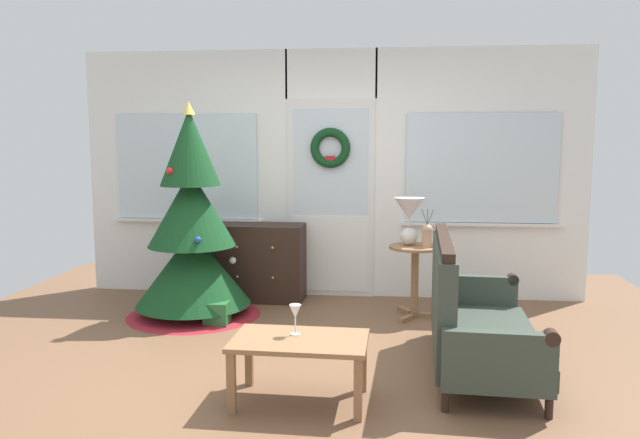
{
  "coord_description": "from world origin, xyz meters",
  "views": [
    {
      "loc": [
        0.58,
        -4.34,
        1.64
      ],
      "look_at": [
        0.05,
        0.55,
        1.0
      ],
      "focal_mm": 34.8,
      "sensor_mm": 36.0,
      "label": 1
    }
  ],
  "objects": [
    {
      "name": "coffee_table",
      "position": [
        0.05,
        -0.66,
        0.35
      ],
      "size": [
        0.85,
        0.54,
        0.41
      ],
      "color": "#8E6642",
      "rests_on": "ground"
    },
    {
      "name": "ground_plane",
      "position": [
        0.0,
        0.0,
        0.0
      ],
      "size": [
        6.76,
        6.76,
        0.0
      ],
      "primitive_type": "plane",
      "color": "brown"
    },
    {
      "name": "settee_sofa",
      "position": [
        1.18,
        0.03,
        0.38
      ],
      "size": [
        0.79,
        1.64,
        0.96
      ],
      "color": "black",
      "rests_on": "ground"
    },
    {
      "name": "table_lamp",
      "position": [
        0.79,
        1.35,
        0.95
      ],
      "size": [
        0.28,
        0.28,
        0.44
      ],
      "color": "silver",
      "rests_on": "side_table"
    },
    {
      "name": "christmas_tree",
      "position": [
        -1.21,
        1.16,
        0.72
      ],
      "size": [
        1.24,
        1.24,
        1.98
      ],
      "color": "#4C331E",
      "rests_on": "ground"
    },
    {
      "name": "wine_glass",
      "position": [
        0.02,
        -0.59,
        0.55
      ],
      "size": [
        0.08,
        0.08,
        0.2
      ],
      "color": "silver",
      "rests_on": "coffee_table"
    },
    {
      "name": "gift_box",
      "position": [
        -0.9,
        0.86,
        0.11
      ],
      "size": [
        0.21,
        0.19,
        0.21
      ],
      "primitive_type": "cube",
      "color": "#266633",
      "rests_on": "ground"
    },
    {
      "name": "dresser_cabinet",
      "position": [
        -0.7,
        1.79,
        0.39
      ],
      "size": [
        0.91,
        0.46,
        0.78
      ],
      "color": "black",
      "rests_on": "ground"
    },
    {
      "name": "back_wall_with_door",
      "position": [
        0.0,
        2.08,
        1.28
      ],
      "size": [
        5.2,
        0.19,
        2.55
      ],
      "color": "white",
      "rests_on": "ground"
    },
    {
      "name": "side_table",
      "position": [
        0.85,
        1.31,
        0.48
      ],
      "size": [
        0.5,
        0.48,
        0.67
      ],
      "color": "#8E6642",
      "rests_on": "ground"
    },
    {
      "name": "flower_vase",
      "position": [
        0.95,
        1.25,
        0.79
      ],
      "size": [
        0.11,
        0.1,
        0.35
      ],
      "color": "tan",
      "rests_on": "side_table"
    }
  ]
}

